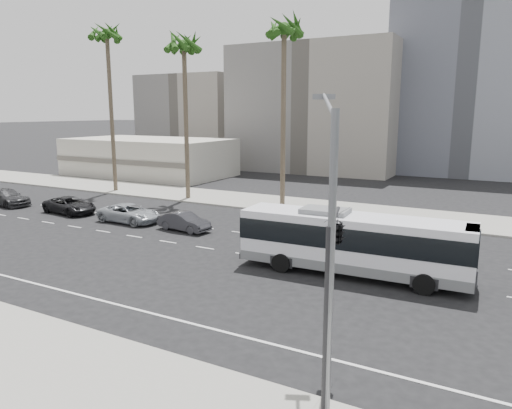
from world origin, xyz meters
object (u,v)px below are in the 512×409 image
Objects in this scene: car_d at (6,197)px; palm_near at (284,33)px; traffic_signal at (337,236)px; palm_mid at (184,49)px; city_bus at (353,242)px; streetlight_corner at (330,239)px; car_c at (70,205)px; car_b at (129,213)px; palm_far at (107,37)px; car_a at (184,222)px.

palm_near reaches higher than car_d.
palm_mid is at bearing 120.43° from traffic_signal.
palm_mid is (-21.18, 14.02, 12.62)m from city_bus.
car_d is at bearing 133.15° from streetlight_corner.
car_c is 0.90× the size of traffic_signal.
palm_near is at bearing 104.51° from traffic_signal.
car_b is at bearing -128.02° from palm_near.
palm_mid is (4.95, 10.31, 13.74)m from car_c.
palm_near reaches higher than city_bus.
car_c is 33.18m from streetlight_corner.
palm_near is (8.37, 10.71, 14.46)m from car_b.
traffic_signal reaches higher than car_c.
palm_far reaches higher than city_bus.
traffic_signal is at bearing -107.12° from car_d.
car_b is 27.33m from streetlight_corner.
traffic_signal is (21.59, -13.35, 4.01)m from car_b.
car_b is 0.33× the size of palm_mid.
car_b is at bearing 120.41° from streetlight_corner.
palm_mid is (-7.42, 10.55, 13.77)m from car_a.
city_bus is at bearing -24.38° from palm_far.
palm_near is at bearing 1.68° from palm_mid.
streetlight_corner is at bearing -47.12° from palm_mid.
streetlight_corner is at bearing -62.33° from palm_near.
car_b is at bearing 167.11° from city_bus.
car_c is at bearing 89.71° from car_b.
palm_far is at bearing -179.21° from palm_near.
car_a is at bearing -91.02° from car_b.
car_b is at bearing 133.99° from traffic_signal.
car_d is at bearing 96.08° from car_a.
streetlight_corner is at bearing -112.66° from car_c.
car_a is 0.45× the size of streetlight_corner.
streetlight_corner is at bearing -37.43° from palm_far.
car_a is 0.77× the size of car_d.
palm_near is at bearing -62.22° from car_d.
car_b is (-19.25, 3.62, -1.11)m from city_bus.
car_a is 21.21m from traffic_signal.
streetlight_corner reaches higher than car_d.
car_b reaches higher than car_c.
car_a is 0.23× the size of palm_far.
palm_near reaches higher than streetlight_corner.
palm_far reaches higher than car_d.
car_b is 1.02× the size of car_c.
traffic_signal is at bearing 78.78° from streetlight_corner.
streetlight_corner reaches higher than city_bus.
traffic_signal reaches higher than car_d.
palm_mid reaches higher than city_bus.
car_d is 21.72m from palm_mid.
car_d is (-8.09, -0.39, 0.07)m from car_c.
streetlight_corner reaches higher than traffic_signal.
city_bus reaches higher than car_a.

